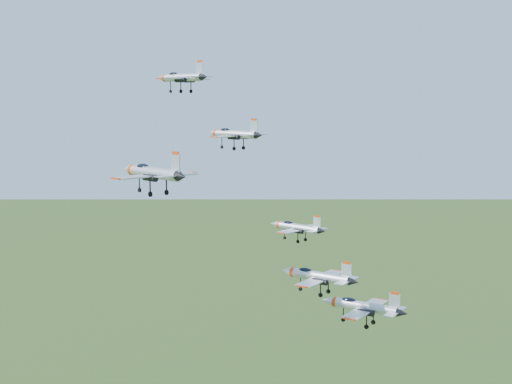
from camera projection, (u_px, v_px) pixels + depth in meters
The scene contains 6 objects.
jet_lead at pixel (181, 77), 124.70m from camera, with size 13.06×10.99×3.51m.
jet_left_high at pixel (234, 134), 113.55m from camera, with size 12.05×10.12×3.23m.
jet_right_high at pixel (152, 172), 91.05m from camera, with size 13.70×11.65×3.72m.
jet_left_low at pixel (296, 227), 108.07m from camera, with size 10.51×8.81×2.82m.
jet_right_low at pixel (317, 276), 90.84m from camera, with size 11.44×9.44×3.06m.
jet_trail at pixel (362, 306), 96.83m from camera, with size 12.76×10.50×3.42m.
Camera 1 is at (56.79, -92.85, 142.89)m, focal length 50.00 mm.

